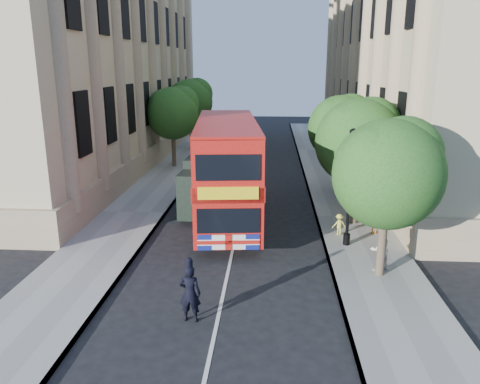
% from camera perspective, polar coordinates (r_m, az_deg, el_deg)
% --- Properties ---
extents(ground, '(120.00, 120.00, 0.00)m').
position_cam_1_polar(ground, '(15.83, -2.53, -14.39)').
color(ground, black).
rests_on(ground, ground).
extents(pavement_right, '(3.50, 80.00, 0.12)m').
position_cam_1_polar(pavement_right, '(25.25, 13.15, -3.06)').
color(pavement_right, gray).
rests_on(pavement_right, ground).
extents(pavement_left, '(3.50, 80.00, 0.12)m').
position_cam_1_polar(pavement_left, '(25.97, -12.77, -2.52)').
color(pavement_left, gray).
rests_on(pavement_left, ground).
extents(building_right, '(12.00, 38.00, 18.00)m').
position_cam_1_polar(building_right, '(39.61, 22.72, 15.85)').
color(building_right, '#C4B288').
rests_on(building_right, ground).
extents(building_left, '(12.00, 38.00, 18.00)m').
position_cam_1_polar(building_left, '(40.71, -19.14, 16.13)').
color(building_left, '#C4B288').
rests_on(building_left, ground).
extents(tree_right_near, '(4.00, 4.00, 6.08)m').
position_cam_1_polar(tree_right_near, '(17.60, 17.74, 2.79)').
color(tree_right_near, '#473828').
rests_on(tree_right_near, ground).
extents(tree_right_mid, '(4.20, 4.20, 6.37)m').
position_cam_1_polar(tree_right_mid, '(23.34, 14.39, 6.46)').
color(tree_right_mid, '#473828').
rests_on(tree_right_mid, ground).
extents(tree_right_far, '(4.00, 4.00, 6.15)m').
position_cam_1_polar(tree_right_far, '(29.22, 12.31, 8.02)').
color(tree_right_far, '#473828').
rests_on(tree_right_far, ground).
extents(tree_left_far, '(4.00, 4.00, 6.30)m').
position_cam_1_polar(tree_left_far, '(36.65, -8.17, 9.83)').
color(tree_left_far, '#473828').
rests_on(tree_left_far, ground).
extents(tree_left_back, '(4.20, 4.20, 6.65)m').
position_cam_1_polar(tree_left_back, '(44.46, -6.04, 11.18)').
color(tree_left_back, '#473828').
rests_on(tree_left_back, ground).
extents(lamp_post, '(0.32, 0.32, 5.16)m').
position_cam_1_polar(lamp_post, '(20.65, 13.20, -0.07)').
color(lamp_post, black).
rests_on(lamp_post, pavement_right).
extents(double_decker_bus, '(4.00, 11.18, 5.06)m').
position_cam_1_polar(double_decker_bus, '(23.78, -1.61, 3.05)').
color(double_decker_bus, '#AD120C').
rests_on(double_decker_bus, ground).
extents(box_van, '(2.39, 5.41, 3.04)m').
position_cam_1_polar(box_van, '(25.32, -3.99, 0.74)').
color(box_van, black).
rests_on(box_van, ground).
extents(police_constable, '(0.72, 0.50, 1.89)m').
position_cam_1_polar(police_constable, '(14.98, -6.12, -12.20)').
color(police_constable, black).
rests_on(police_constable, ground).
extents(woman_pedestrian, '(1.04, 0.96, 1.72)m').
position_cam_1_polar(woman_pedestrian, '(18.87, 16.64, -6.69)').
color(woman_pedestrian, silver).
rests_on(woman_pedestrian, pavement_right).
extents(child_a, '(0.63, 0.29, 1.05)m').
position_cam_1_polar(child_a, '(22.87, 16.11, -3.66)').
color(child_a, orange).
rests_on(child_a, pavement_right).
extents(child_b, '(0.72, 0.52, 1.00)m').
position_cam_1_polar(child_b, '(22.37, 11.98, -3.87)').
color(child_b, '#D4D348').
rests_on(child_b, pavement_right).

